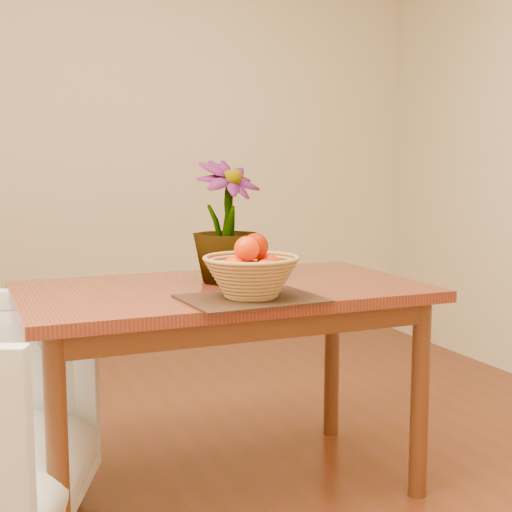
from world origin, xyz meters
name	(u,v)px	position (x,y,z in m)	size (l,w,h in m)	color
wall_back	(109,134)	(0.00, 2.25, 1.35)	(4.00, 0.02, 2.70)	beige
table	(222,310)	(0.00, 0.30, 0.66)	(1.40, 0.80, 0.75)	maroon
placemat	(251,299)	(0.00, 0.03, 0.75)	(0.42, 0.32, 0.01)	#341D13
wicker_basket	(251,278)	(0.00, 0.03, 0.82)	(0.31, 0.31, 0.13)	#A37644
orange_pile	(252,260)	(0.00, 0.03, 0.88)	(0.22, 0.21, 0.15)	#E43C03
potted_plant	(226,222)	(0.04, 0.37, 0.97)	(0.25, 0.25, 0.44)	#224F16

